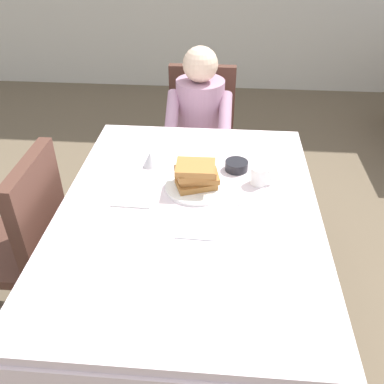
{
  "coord_description": "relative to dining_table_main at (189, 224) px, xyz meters",
  "views": [
    {
      "loc": [
        0.13,
        -1.41,
        1.81
      ],
      "look_at": [
        0.01,
        0.04,
        0.79
      ],
      "focal_mm": 39.11,
      "sensor_mm": 36.0,
      "label": 1
    }
  ],
  "objects": [
    {
      "name": "breakfast_stack",
      "position": [
        0.02,
        0.15,
        0.16
      ],
      "size": [
        0.21,
        0.18,
        0.11
      ],
      "color": "#A36B33",
      "rests_on": "plate_breakfast"
    },
    {
      "name": "diner_person",
      "position": [
        -0.02,
        1.01,
        0.02
      ],
      "size": [
        0.4,
        0.43,
        1.12
      ],
      "rotation": [
        0.0,
        0.0,
        3.14
      ],
      "color": "#B2849E",
      "rests_on": "ground"
    },
    {
      "name": "plate_breakfast",
      "position": [
        0.02,
        0.14,
        0.1
      ],
      "size": [
        0.28,
        0.28,
        0.02
      ],
      "primitive_type": "cylinder",
      "color": "white",
      "rests_on": "dining_table_main"
    },
    {
      "name": "cup_coffee",
      "position": [
        0.31,
        0.21,
        0.13
      ],
      "size": [
        0.11,
        0.08,
        0.08
      ],
      "color": "white",
      "rests_on": "dining_table_main"
    },
    {
      "name": "bowl_butter",
      "position": [
        0.2,
        0.32,
        0.11
      ],
      "size": [
        0.11,
        0.11,
        0.04
      ],
      "primitive_type": "cylinder",
      "color": "black",
      "rests_on": "dining_table_main"
    },
    {
      "name": "dining_table_main",
      "position": [
        0.0,
        0.0,
        0.0
      ],
      "size": [
        1.12,
        1.52,
        0.74
      ],
      "color": "silver",
      "rests_on": "ground"
    },
    {
      "name": "syrup_pitcher",
      "position": [
        -0.21,
        0.32,
        0.13
      ],
      "size": [
        0.08,
        0.08,
        0.07
      ],
      "color": "silver",
      "rests_on": "dining_table_main"
    },
    {
      "name": "chair_left_side",
      "position": [
        -0.77,
        0.0,
        -0.12
      ],
      "size": [
        0.45,
        0.44,
        0.93
      ],
      "rotation": [
        0.0,
        0.0,
        1.57
      ],
      "color": "#4C2D23",
      "rests_on": "ground"
    },
    {
      "name": "ground_plane",
      "position": [
        0.0,
        0.0,
        -0.65
      ],
      "size": [
        14.0,
        14.0,
        0.0
      ],
      "primitive_type": "plane",
      "color": "brown"
    },
    {
      "name": "fork_left_of_plate",
      "position": [
        -0.17,
        0.12,
        0.09
      ],
      "size": [
        0.01,
        0.18,
        0.0
      ],
      "primitive_type": "cube",
      "rotation": [
        0.0,
        0.0,
        1.57
      ],
      "color": "silver",
      "rests_on": "dining_table_main"
    },
    {
      "name": "napkin_folded",
      "position": [
        -0.25,
        0.04,
        0.09
      ],
      "size": [
        0.17,
        0.12,
        0.01
      ],
      "primitive_type": "cube",
      "rotation": [
        0.0,
        0.0,
        -0.02
      ],
      "color": "white",
      "rests_on": "dining_table_main"
    },
    {
      "name": "spoon_near_edge",
      "position": [
        0.04,
        -0.2,
        0.09
      ],
      "size": [
        0.15,
        0.02,
        0.0
      ],
      "primitive_type": "cube",
      "rotation": [
        0.0,
        0.0,
        -0.03
      ],
      "color": "silver",
      "rests_on": "dining_table_main"
    },
    {
      "name": "chair_diner",
      "position": [
        -0.02,
        1.17,
        -0.12
      ],
      "size": [
        0.44,
        0.45,
        0.93
      ],
      "rotation": [
        0.0,
        0.0,
        3.14
      ],
      "color": "#4C2D23",
      "rests_on": "ground"
    },
    {
      "name": "knife_right_of_plate",
      "position": [
        0.21,
        0.12,
        0.09
      ],
      "size": [
        0.03,
        0.2,
        0.0
      ],
      "primitive_type": "cube",
      "rotation": [
        0.0,
        0.0,
        1.65
      ],
      "color": "silver",
      "rests_on": "dining_table_main"
    }
  ]
}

